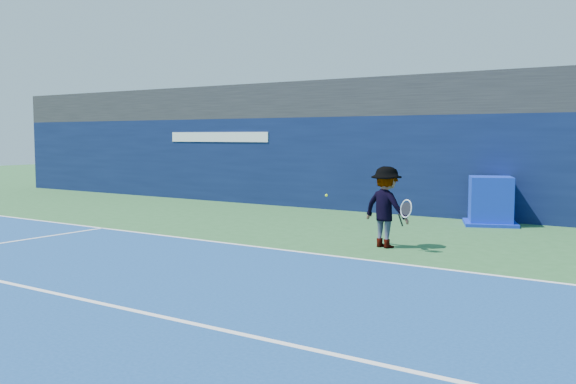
% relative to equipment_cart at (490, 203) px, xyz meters
% --- Properties ---
extents(ground, '(80.00, 80.00, 0.00)m').
position_rel_equipment_cart_xyz_m(ground, '(-3.09, -9.35, -0.59)').
color(ground, '#2B5F2F').
rests_on(ground, ground).
extents(baseline, '(24.00, 0.10, 0.01)m').
position_rel_equipment_cart_xyz_m(baseline, '(-3.09, -6.35, -0.58)').
color(baseline, white).
rests_on(baseline, ground).
extents(service_line, '(24.00, 0.10, 0.01)m').
position_rel_equipment_cart_xyz_m(service_line, '(-3.09, -11.35, -0.58)').
color(service_line, white).
rests_on(service_line, ground).
extents(stadium_band, '(36.00, 3.00, 1.20)m').
position_rel_equipment_cart_xyz_m(stadium_band, '(-3.09, 2.15, 3.01)').
color(stadium_band, black).
rests_on(stadium_band, back_wall_assembly).
extents(back_wall_assembly, '(36.00, 1.03, 3.00)m').
position_rel_equipment_cart_xyz_m(back_wall_assembly, '(-3.09, 1.15, 0.91)').
color(back_wall_assembly, '#0A1438').
rests_on(back_wall_assembly, ground).
extents(equipment_cart, '(1.77, 1.77, 1.30)m').
position_rel_equipment_cart_xyz_m(equipment_cart, '(0.00, 0.00, 0.00)').
color(equipment_cart, '#0C26B4').
rests_on(equipment_cart, ground).
extents(tennis_player, '(1.37, 0.90, 1.74)m').
position_rel_equipment_cart_xyz_m(tennis_player, '(-0.80, -4.81, 0.28)').
color(tennis_player, white).
rests_on(tennis_player, ground).
extents(tennis_ball, '(0.07, 0.07, 0.07)m').
position_rel_equipment_cart_xyz_m(tennis_ball, '(-3.28, -3.13, 0.27)').
color(tennis_ball, '#C7F71B').
rests_on(tennis_ball, ground).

